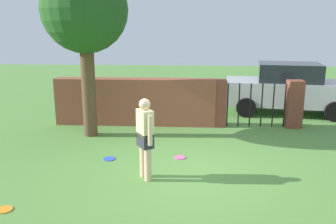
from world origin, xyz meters
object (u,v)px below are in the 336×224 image
(frisbee_blue, at_px, (109,159))
(frisbee_orange, at_px, (4,210))
(car, at_px, (288,88))
(tree, at_px, (85,12))
(frisbee_pink, at_px, (180,157))
(person, at_px, (145,135))

(frisbee_blue, bearing_deg, frisbee_orange, -116.94)
(car, height_order, frisbee_orange, car)
(tree, xyz_separation_m, frisbee_orange, (-0.31, -4.18, -3.28))
(tree, bearing_deg, frisbee_orange, -94.17)
(car, xyz_separation_m, frisbee_orange, (-6.35, -7.12, -0.85))
(frisbee_blue, relative_size, frisbee_pink, 1.00)
(person, bearing_deg, tree, -177.76)
(frisbee_blue, bearing_deg, car, 42.67)
(frisbee_orange, bearing_deg, frisbee_pink, 42.52)
(person, height_order, car, car)
(person, xyz_separation_m, frisbee_blue, (-0.96, 0.98, -0.89))
(car, height_order, frisbee_pink, car)
(car, bearing_deg, person, 62.39)
(frisbee_blue, xyz_separation_m, frisbee_orange, (-1.21, -2.39, 0.00))
(frisbee_pink, height_order, frisbee_orange, same)
(frisbee_blue, distance_m, frisbee_orange, 2.68)
(car, height_order, frisbee_blue, car)
(person, xyz_separation_m, car, (4.18, 5.72, -0.04))
(tree, distance_m, person, 4.11)
(tree, distance_m, car, 7.15)
(frisbee_pink, bearing_deg, tree, 147.48)
(frisbee_blue, distance_m, frisbee_pink, 1.61)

